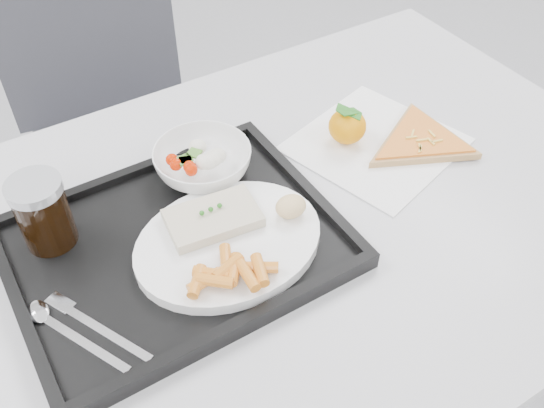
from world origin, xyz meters
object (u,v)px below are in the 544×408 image
object	(u,v)px
cola_glass	(43,212)
pizza_slice	(421,141)
chair	(114,111)
tray	(176,246)
dinner_plate	(229,242)
table	(282,245)
salad_bowl	(203,162)
tangerine	(347,126)

from	to	relation	value
cola_glass	pizza_slice	world-z (taller)	cola_glass
chair	pizza_slice	distance (m)	0.77
pizza_slice	chair	bearing A→B (deg)	116.62
chair	tray	bearing A→B (deg)	-100.46
dinner_plate	tray	bearing A→B (deg)	143.47
dinner_plate	cola_glass	xyz separation A→B (m)	(-0.21, 0.14, 0.05)
tray	pizza_slice	distance (m)	0.45
chair	dinner_plate	bearing A→B (deg)	-94.91
table	salad_bowl	bearing A→B (deg)	115.49
dinner_plate	pizza_slice	bearing A→B (deg)	5.93
chair	tangerine	distance (m)	0.68
tray	dinner_plate	world-z (taller)	dinner_plate
chair	dinner_plate	world-z (taller)	chair
table	chair	distance (m)	0.70
salad_bowl	tangerine	bearing A→B (deg)	-9.71
table	pizza_slice	xyz separation A→B (m)	(0.29, 0.02, 0.08)
tray	dinner_plate	bearing A→B (deg)	-36.53
tray	tangerine	size ratio (longest dim) A/B	5.62
salad_bowl	dinner_plate	bearing A→B (deg)	-104.67
chair	pizza_slice	world-z (taller)	chair
dinner_plate	salad_bowl	distance (m)	0.16
tangerine	pizza_slice	world-z (taller)	tangerine
table	salad_bowl	size ratio (longest dim) A/B	7.89
table	pizza_slice	bearing A→B (deg)	3.49
chair	dinner_plate	size ratio (longest dim) A/B	3.44
pizza_slice	salad_bowl	bearing A→B (deg)	161.86
tray	cola_glass	size ratio (longest dim) A/B	4.17
tangerine	pizza_slice	bearing A→B (deg)	-35.27
salad_bowl	cola_glass	bearing A→B (deg)	-177.27
salad_bowl	pizza_slice	size ratio (longest dim) A/B	0.65
tangerine	chair	bearing A→B (deg)	111.25
chair	tangerine	size ratio (longest dim) A/B	11.61
table	salad_bowl	world-z (taller)	salad_bowl
chair	tangerine	world-z (taller)	chair
salad_bowl	table	bearing A→B (deg)	-64.51
table	tangerine	xyz separation A→B (m)	(0.19, 0.09, 0.10)
table	dinner_plate	xyz separation A→B (m)	(-0.10, -0.02, 0.09)
chair	salad_bowl	xyz separation A→B (m)	(-0.02, -0.55, 0.25)
tray	salad_bowl	world-z (taller)	salad_bowl
dinner_plate	salad_bowl	bearing A→B (deg)	75.33
pizza_slice	tangerine	bearing A→B (deg)	144.73
dinner_plate	pizza_slice	distance (m)	0.39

